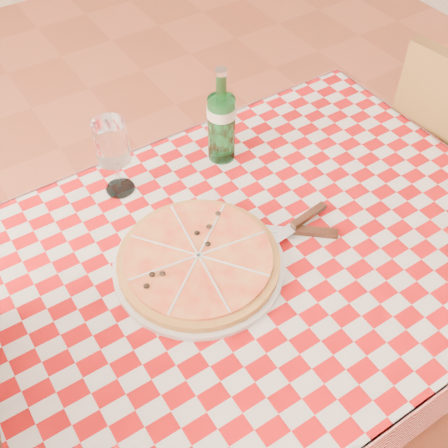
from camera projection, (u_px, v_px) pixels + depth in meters
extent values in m
plane|color=#9A4A31|center=(240.00, 405.00, 1.79)|extent=(6.00, 6.00, 0.00)
cube|color=brown|center=(246.00, 264.00, 1.24)|extent=(1.20, 0.80, 0.04)
cylinder|color=brown|center=(6.00, 352.00, 1.51)|extent=(0.06, 0.06, 0.71)
cylinder|color=brown|center=(317.00, 197.00, 1.91)|extent=(0.06, 0.06, 0.71)
cube|color=#9F090C|center=(247.00, 257.00, 1.23)|extent=(1.30, 0.90, 0.01)
cylinder|color=brown|center=(371.00, 233.00, 1.98)|extent=(0.04, 0.04, 0.45)
cylinder|color=brown|center=(434.00, 185.00, 2.14)|extent=(0.04, 0.04, 0.45)
cylinder|color=brown|center=(39.00, 442.00, 1.49)|extent=(0.04, 0.04, 0.44)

